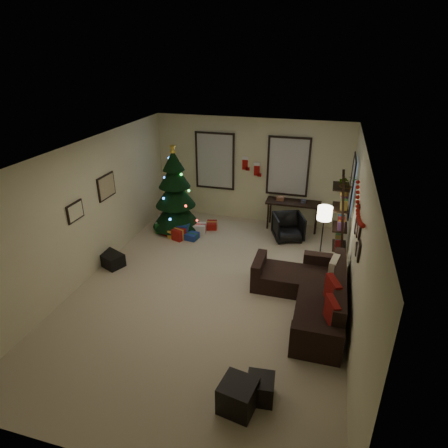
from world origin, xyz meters
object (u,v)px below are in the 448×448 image
(christmas_tree, at_px, (175,195))
(desk, at_px, (293,205))
(sofa, at_px, (311,294))
(bookshelf, at_px, (341,221))
(desk_chair, at_px, (288,227))

(christmas_tree, bearing_deg, desk, 16.80)
(sofa, distance_m, bookshelf, 1.95)
(sofa, height_order, bookshelf, bookshelf)
(desk_chair, relative_size, bookshelf, 0.32)
(christmas_tree, distance_m, bookshelf, 3.99)
(sofa, distance_m, desk_chair, 2.67)
(sofa, height_order, desk_chair, sofa)
(christmas_tree, distance_m, desk, 2.96)
(sofa, bearing_deg, christmas_tree, 146.14)
(sofa, relative_size, desk_chair, 3.80)
(christmas_tree, height_order, desk, christmas_tree)
(christmas_tree, relative_size, bookshelf, 1.12)
(christmas_tree, height_order, sofa, christmas_tree)
(sofa, bearing_deg, desk_chair, 105.75)
(christmas_tree, bearing_deg, bookshelf, -8.51)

